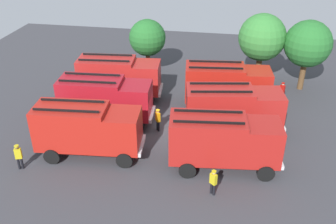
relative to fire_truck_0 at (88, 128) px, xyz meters
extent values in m
plane|color=#38383D|center=(4.71, 4.42, -2.15)|extent=(49.59, 49.59, 0.00)
cube|color=#AD1D15|center=(2.44, 0.21, -0.05)|extent=(2.40, 2.68, 2.60)
cube|color=#8C9EAD|center=(3.49, 0.29, 0.26)|extent=(0.26, 2.12, 1.46)
cube|color=#AD1D15|center=(-1.05, -0.09, 0.10)|extent=(4.99, 2.90, 2.90)
cube|color=black|center=(-1.11, 0.60, 1.67)|extent=(4.31, 0.48, 0.12)
cube|color=black|center=(-0.99, -0.77, 1.67)|extent=(4.31, 0.48, 0.12)
cube|color=silver|center=(3.64, 0.31, -1.20)|extent=(0.40, 2.38, 0.28)
cylinder|color=black|center=(2.54, 1.42, -1.60)|extent=(1.13, 0.44, 1.10)
cylinder|color=black|center=(2.74, -0.97, -1.60)|extent=(1.13, 0.44, 1.10)
cylinder|color=black|center=(-2.34, 1.01, -1.60)|extent=(1.13, 0.44, 1.10)
cylinder|color=black|center=(-2.14, -1.39, -1.60)|extent=(1.13, 0.44, 1.10)
cube|color=#A31B17|center=(11.50, 0.40, -0.05)|extent=(2.46, 2.73, 2.60)
cube|color=#8C9EAD|center=(12.55, 0.51, 0.26)|extent=(0.31, 2.12, 1.46)
cube|color=#A31B17|center=(8.02, 0.02, 0.10)|extent=(5.04, 3.01, 2.90)
cube|color=black|center=(7.95, 0.70, 1.67)|extent=(4.31, 0.59, 0.12)
cube|color=black|center=(8.10, -0.67, 1.67)|extent=(4.31, 0.59, 0.12)
cube|color=silver|center=(12.70, 0.53, -1.20)|extent=(0.46, 2.38, 0.28)
cylinder|color=black|center=(11.57, 1.61, -1.60)|extent=(1.13, 0.47, 1.10)
cylinder|color=black|center=(11.83, -0.77, -1.60)|extent=(1.13, 0.47, 1.10)
cylinder|color=black|center=(6.70, 1.08, -1.60)|extent=(1.13, 0.47, 1.10)
cylinder|color=black|center=(6.96, -1.31, -1.60)|extent=(1.13, 0.47, 1.10)
cube|color=maroon|center=(2.23, 4.57, -0.05)|extent=(2.36, 2.64, 2.60)
cube|color=#8C9EAD|center=(3.28, 4.65, 0.26)|extent=(0.22, 2.13, 1.46)
cube|color=maroon|center=(-1.26, 4.34, 0.10)|extent=(4.96, 2.82, 2.90)
cube|color=black|center=(-1.31, 5.02, 1.67)|extent=(4.32, 0.41, 0.12)
cube|color=black|center=(-1.22, 3.65, 1.67)|extent=(4.32, 0.41, 0.12)
cube|color=silver|center=(3.43, 4.66, -1.20)|extent=(0.36, 2.38, 0.28)
cylinder|color=black|center=(2.35, 5.79, -1.60)|extent=(1.12, 0.42, 1.10)
cylinder|color=black|center=(2.51, 3.39, -1.60)|extent=(1.12, 0.42, 1.10)
cylinder|color=black|center=(-2.54, 5.45, -1.60)|extent=(1.12, 0.42, 1.10)
cylinder|color=black|center=(-2.38, 3.06, -1.60)|extent=(1.12, 0.42, 1.10)
cube|color=#A71E1B|center=(11.98, 4.94, -0.05)|extent=(2.58, 2.83, 2.60)
cube|color=#8C9EAD|center=(13.01, 5.11, 0.26)|extent=(0.43, 2.11, 1.46)
cube|color=#A71E1B|center=(8.53, 4.36, 0.10)|extent=(5.15, 3.26, 2.90)
cube|color=black|center=(8.41, 5.04, 1.67)|extent=(4.28, 0.83, 0.12)
cube|color=black|center=(8.64, 3.68, 1.67)|extent=(4.28, 0.83, 0.12)
cube|color=silver|center=(13.16, 5.13, -1.20)|extent=(0.59, 2.38, 0.28)
cylinder|color=black|center=(11.98, 6.15, -1.60)|extent=(1.14, 0.53, 1.10)
cylinder|color=black|center=(12.38, 3.79, -1.60)|extent=(1.14, 0.53, 1.10)
cylinder|color=black|center=(7.15, 5.34, -1.60)|extent=(1.14, 0.53, 1.10)
cylinder|color=black|center=(7.54, 2.98, -1.60)|extent=(1.14, 0.53, 1.10)
cube|color=#AC211E|center=(2.07, 8.92, -0.05)|extent=(2.41, 2.68, 2.60)
cube|color=#8C9EAD|center=(3.11, 9.01, 0.26)|extent=(0.26, 2.12, 1.46)
cube|color=#AC211E|center=(-1.42, 8.62, 0.10)|extent=(5.00, 2.91, 2.90)
cube|color=black|center=(-1.48, 9.30, 1.67)|extent=(4.31, 0.50, 0.12)
cube|color=black|center=(-1.36, 7.93, 1.67)|extent=(4.31, 0.50, 0.12)
cube|color=silver|center=(3.26, 9.03, -1.20)|extent=(0.41, 2.38, 0.28)
cylinder|color=black|center=(2.16, 10.14, -1.60)|extent=(1.13, 0.44, 1.10)
cylinder|color=black|center=(2.37, 7.75, -1.60)|extent=(1.13, 0.44, 1.10)
cylinder|color=black|center=(-2.72, 9.71, -1.60)|extent=(1.13, 0.44, 1.10)
cylinder|color=black|center=(-2.51, 7.32, -1.60)|extent=(1.13, 0.44, 1.10)
cube|color=#A81C13|center=(11.38, 9.00, -0.05)|extent=(2.46, 2.72, 2.60)
cube|color=#8C9EAD|center=(12.42, 9.11, 0.26)|extent=(0.31, 2.12, 1.46)
cube|color=#A81C13|center=(7.90, 8.62, 0.10)|extent=(5.04, 3.01, 2.90)
cube|color=black|center=(7.83, 9.30, 1.67)|extent=(4.31, 0.59, 0.12)
cube|color=black|center=(7.97, 7.93, 1.67)|extent=(4.31, 0.59, 0.12)
cube|color=silver|center=(12.57, 9.13, -1.20)|extent=(0.46, 2.38, 0.28)
cylinder|color=black|center=(11.45, 10.21, -1.60)|extent=(1.13, 0.47, 1.10)
cylinder|color=black|center=(11.71, 7.82, -1.60)|extent=(1.13, 0.47, 1.10)
cylinder|color=black|center=(6.58, 9.68, -1.60)|extent=(1.13, 0.47, 1.10)
cylinder|color=black|center=(6.84, 7.29, -1.60)|extent=(1.13, 0.47, 1.10)
cylinder|color=black|center=(4.08, 3.83, -1.74)|extent=(0.16, 0.16, 0.83)
cylinder|color=black|center=(3.96, 4.00, -1.74)|extent=(0.16, 0.16, 0.83)
cube|color=orange|center=(4.02, 3.91, -0.96)|extent=(0.44, 0.48, 0.72)
sphere|color=tan|center=(4.02, 3.91, -0.49)|extent=(0.23, 0.23, 0.23)
cylinder|color=orange|center=(4.02, 3.91, -0.39)|extent=(0.29, 0.29, 0.07)
cylinder|color=black|center=(13.65, 10.73, -1.76)|extent=(0.16, 0.16, 0.79)
cylinder|color=black|center=(13.82, 10.62, -1.76)|extent=(0.16, 0.16, 0.79)
cube|color=#B7140F|center=(13.73, 10.68, -1.01)|extent=(0.48, 0.43, 0.69)
sphere|color=beige|center=(13.73, 10.68, -0.56)|extent=(0.22, 0.22, 0.22)
cylinder|color=#B7140F|center=(13.73, 10.68, -0.47)|extent=(0.28, 0.28, 0.07)
cylinder|color=black|center=(8.59, -2.57, -1.75)|extent=(0.16, 0.16, 0.80)
cylinder|color=black|center=(8.75, -2.70, -1.75)|extent=(0.16, 0.16, 0.80)
cube|color=gold|center=(8.67, -2.64, -1.01)|extent=(0.48, 0.45, 0.70)
sphere|color=tan|center=(8.67, -2.64, -0.55)|extent=(0.23, 0.23, 0.23)
cylinder|color=gold|center=(8.67, -2.64, -0.45)|extent=(0.28, 0.28, 0.07)
cylinder|color=black|center=(-4.04, -2.37, -1.73)|extent=(0.16, 0.16, 0.85)
cylinder|color=black|center=(-3.84, -2.30, -1.73)|extent=(0.16, 0.16, 0.85)
cube|color=gold|center=(-3.94, -2.34, -0.94)|extent=(0.48, 0.37, 0.74)
sphere|color=brown|center=(-3.94, -2.34, -0.45)|extent=(0.24, 0.24, 0.24)
cylinder|color=gold|center=(-3.94, -2.34, -0.35)|extent=(0.30, 0.30, 0.07)
cylinder|color=brown|center=(0.89, 14.57, -1.03)|extent=(0.45, 0.45, 2.24)
sphere|color=#236628|center=(0.89, 14.57, 1.61)|extent=(3.59, 3.59, 3.59)
cylinder|color=brown|center=(11.76, 14.17, -0.80)|extent=(0.54, 0.54, 2.71)
sphere|color=#337A33|center=(11.76, 14.17, 2.40)|extent=(4.33, 4.33, 4.33)
cylinder|color=brown|center=(15.72, 13.51, -0.85)|extent=(0.52, 0.52, 2.62)
sphere|color=#236628|center=(15.72, 13.51, 2.24)|extent=(4.18, 4.18, 4.18)
cone|color=#F2600C|center=(10.66, 10.82, -1.84)|extent=(0.44, 0.44, 0.62)
cone|color=#F2600C|center=(8.35, 11.19, -1.79)|extent=(0.50, 0.50, 0.72)
camera|label=1|loc=(9.06, -20.42, 13.34)|focal=40.59mm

